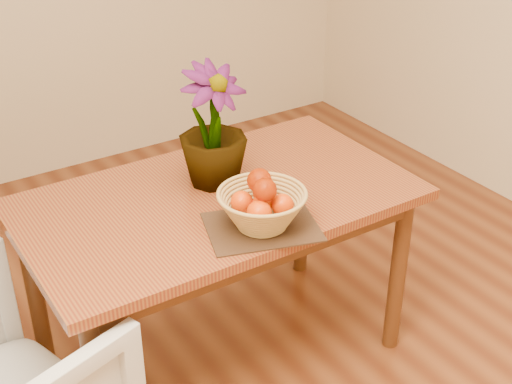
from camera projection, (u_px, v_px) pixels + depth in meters
table at (218, 216)px, 2.59m from camera, size 1.40×0.80×0.75m
placemat at (262, 227)px, 2.35m from camera, size 0.43×0.37×0.01m
wicker_basket at (262, 211)px, 2.32m from camera, size 0.30×0.30×0.12m
orange_pile at (262, 194)px, 2.29m from camera, size 0.17×0.18×0.15m
potted_plant at (213, 126)px, 2.52m from camera, size 0.29×0.29×0.44m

